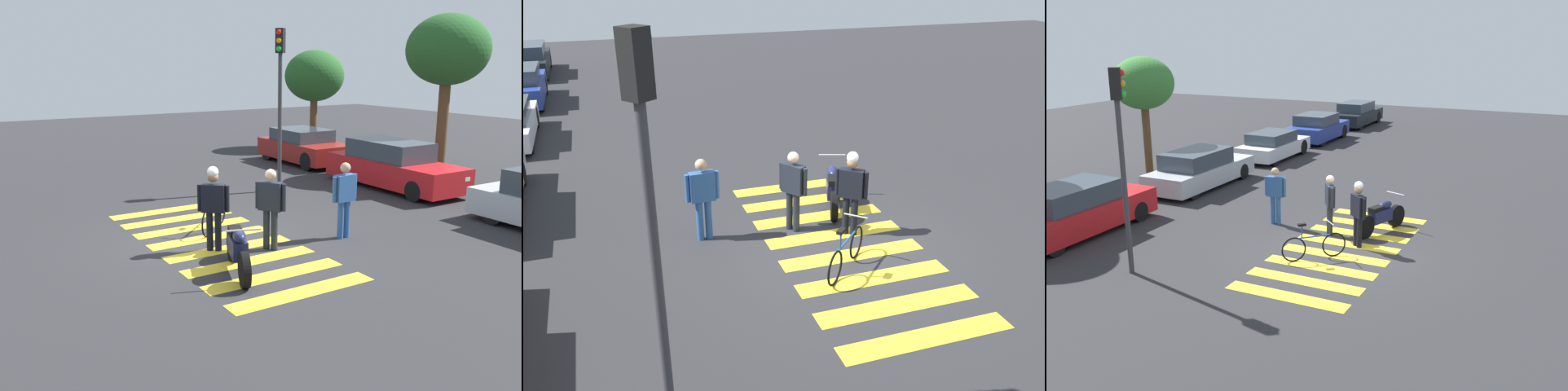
{
  "view_description": "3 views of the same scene",
  "coord_description": "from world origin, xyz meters",
  "views": [
    {
      "loc": [
        10.42,
        -5.29,
        3.87
      ],
      "look_at": [
        0.64,
        0.68,
        1.12
      ],
      "focal_mm": 38.47,
      "sensor_mm": 36.0,
      "label": 1
    },
    {
      "loc": [
        -9.26,
        4.33,
        5.49
      ],
      "look_at": [
        0.21,
        1.17,
        1.15
      ],
      "focal_mm": 39.58,
      "sensor_mm": 36.0,
      "label": 2
    },
    {
      "loc": [
        -13.48,
        -5.43,
        5.59
      ],
      "look_at": [
        0.39,
        1.18,
        1.24
      ],
      "focal_mm": 40.35,
      "sensor_mm": 36.0,
      "label": 3
    }
  ],
  "objects": [
    {
      "name": "ground_plane",
      "position": [
        0.0,
        0.0,
        0.0
      ],
      "size": [
        60.0,
        60.0,
        0.0
      ],
      "primitive_type": "plane",
      "color": "#2B2B2D"
    },
    {
      "name": "police_motorcycle",
      "position": [
        1.76,
        -0.51,
        0.46
      ],
      "size": [
        1.99,
        0.92,
        1.04
      ],
      "color": "black",
      "rests_on": "ground_plane"
    },
    {
      "name": "leaning_bicycle",
      "position": [
        -0.93,
        0.36,
        0.36
      ],
      "size": [
        1.25,
        1.25,
        0.98
      ],
      "color": "black",
      "rests_on": "ground_plane"
    },
    {
      "name": "officer_on_foot",
      "position": [
        0.94,
        0.74,
        0.99
      ],
      "size": [
        0.59,
        0.44,
        1.73
      ],
      "color": "#1E232D",
      "rests_on": "ground_plane"
    },
    {
      "name": "officer_by_motorcycle",
      "position": [
        0.39,
        -0.31,
        1.04
      ],
      "size": [
        0.46,
        0.54,
        1.8
      ],
      "color": "black",
      "rests_on": "ground_plane"
    },
    {
      "name": "pedestrian_bystander",
      "position": [
        1.12,
        2.57,
        0.99
      ],
      "size": [
        0.23,
        0.69,
        1.72
      ],
      "color": "#2D5999",
      "rests_on": "ground_plane"
    },
    {
      "name": "crosswalk_stripes",
      "position": [
        0.0,
        0.0,
        0.0
      ],
      "size": [
        6.75,
        2.88,
        0.01
      ],
      "color": "yellow",
      "rests_on": "ground_plane"
    },
    {
      "name": "car_maroon_wagon",
      "position": [
        -7.13,
        7.4,
        0.65
      ],
      "size": [
        3.97,
        1.9,
        1.33
      ],
      "color": "black",
      "rests_on": "ground_plane"
    },
    {
      "name": "car_red_convertible",
      "position": [
        -2.07,
        7.18,
        0.7
      ],
      "size": [
        4.68,
        1.7,
        1.48
      ],
      "color": "black",
      "rests_on": "ground_plane"
    },
    {
      "name": "traffic_light_pole",
      "position": [
        -3.57,
        3.92,
        3.19
      ],
      "size": [
        0.34,
        0.35,
        4.81
      ],
      "color": "#38383D",
      "rests_on": "ground_plane"
    },
    {
      "name": "street_tree_near",
      "position": [
        -10.21,
        10.13,
        3.22
      ],
      "size": [
        2.67,
        2.67,
        4.38
      ],
      "color": "brown",
      "rests_on": "ground_plane"
    },
    {
      "name": "street_tree_mid",
      "position": [
        -2.79,
        10.13,
        4.2
      ],
      "size": [
        2.78,
        2.78,
        5.45
      ],
      "color": "brown",
      "rests_on": "ground_plane"
    }
  ]
}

